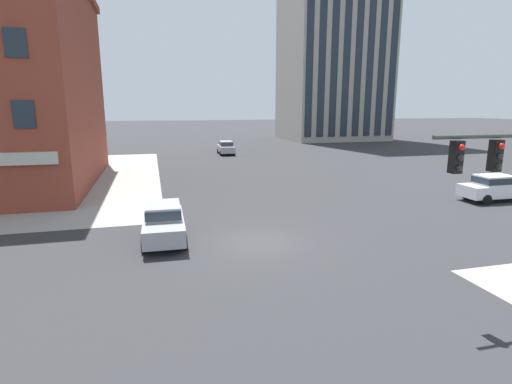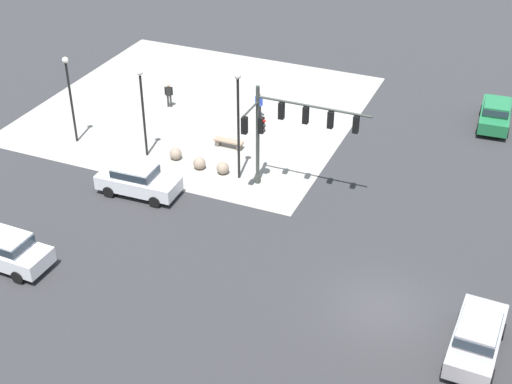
{
  "view_description": "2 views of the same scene",
  "coord_description": "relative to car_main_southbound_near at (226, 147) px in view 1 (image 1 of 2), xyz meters",
  "views": [
    {
      "loc": [
        -4.47,
        -16.62,
        5.98
      ],
      "look_at": [
        0.19,
        1.34,
        1.99
      ],
      "focal_mm": 28.08,
      "sensor_mm": 36.0,
      "label": 1
    },
    {
      "loc": [
        -4.44,
        24.06,
        21.0
      ],
      "look_at": [
        5.98,
        -0.44,
        4.15
      ],
      "focal_mm": 51.26,
      "sensor_mm": 36.0,
      "label": 2
    }
  ],
  "objects": [
    {
      "name": "ground_plane",
      "position": [
        -4.55,
        -33.27,
        -0.92
      ],
      "size": [
        320.0,
        320.0,
        0.0
      ],
      "primitive_type": "plane",
      "color": "#2D2D30"
    },
    {
      "name": "car_main_southbound_near",
      "position": [
        0.0,
        0.0,
        0.0
      ],
      "size": [
        2.02,
        4.47,
        1.68
      ],
      "color": "#99999E",
      "rests_on": "ground"
    },
    {
      "name": "car_main_southbound_far",
      "position": [
        12.12,
        -29.41,
        0.0
      ],
      "size": [
        4.44,
        1.97,
        1.68
      ],
      "color": "silver",
      "rests_on": "ground"
    },
    {
      "name": "car_parked_curb",
      "position": [
        -8.7,
        -32.03,
        0.0
      ],
      "size": [
        1.98,
        4.45,
        1.68
      ],
      "color": "#99999E",
      "rests_on": "ground"
    }
  ]
}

